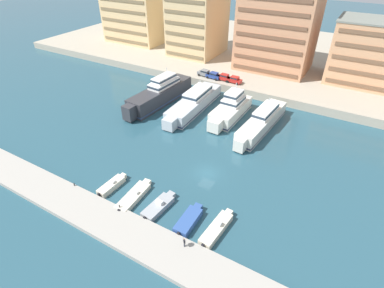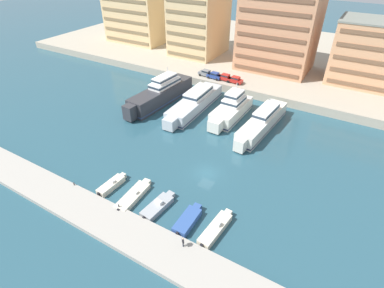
{
  "view_description": "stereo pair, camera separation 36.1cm",
  "coord_description": "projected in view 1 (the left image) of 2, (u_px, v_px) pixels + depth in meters",
  "views": [
    {
      "loc": [
        18.04,
        -36.36,
        34.2
      ],
      "look_at": [
        -4.98,
        3.39,
        2.5
      ],
      "focal_mm": 28.0,
      "sensor_mm": 36.0,
      "label": 1
    },
    {
      "loc": [
        18.35,
        -36.18,
        34.2
      ],
      "look_at": [
        -4.98,
        3.39,
        2.5
      ],
      "focal_mm": 28.0,
      "sensor_mm": 36.0,
      "label": 2
    }
  ],
  "objects": [
    {
      "name": "apartment_block_mid_left",
      "position": [
        279.0,
        24.0,
        82.75
      ],
      "size": [
        20.47,
        15.87,
        26.74
      ],
      "color": "tan",
      "rests_on": "quay_promenade"
    },
    {
      "name": "ground_plane",
      "position": [
        207.0,
        173.0,
        52.76
      ],
      "size": [
        400.0,
        400.0,
        0.0
      ],
      "primitive_type": "plane",
      "color": "#285160"
    },
    {
      "name": "car_grey_far_left",
      "position": [
        205.0,
        73.0,
        83.58
      ],
      "size": [
        4.24,
        2.21,
        1.8
      ],
      "color": "slate",
      "rests_on": "quay_promenade"
    },
    {
      "name": "motorboat_grey_mid_left",
      "position": [
        159.0,
        206.0,
        45.64
      ],
      "size": [
        2.66,
        6.77,
        1.46
      ],
      "color": "#9EA3A8",
      "rests_on": "ground"
    },
    {
      "name": "pier_dock",
      "position": [
        148.0,
        242.0,
        40.31
      ],
      "size": [
        120.0,
        5.92,
        0.74
      ],
      "primitive_type": "cube",
      "color": "#A8A399",
      "rests_on": "ground"
    },
    {
      "name": "apartment_block_far_left",
      "position": [
        134.0,
        7.0,
        105.92
      ],
      "size": [
        21.41,
        12.78,
        25.58
      ],
      "color": "#E0BC84",
      "rests_on": "quay_promenade"
    },
    {
      "name": "bollard_west_mid",
      "position": [
        119.0,
        206.0,
        44.83
      ],
      "size": [
        0.2,
        0.2,
        0.61
      ],
      "color": "#2D2D33",
      "rests_on": "pier_dock"
    },
    {
      "name": "car_red_mid_left",
      "position": [
        224.0,
        77.0,
        81.01
      ],
      "size": [
        4.19,
        2.12,
        1.8
      ],
      "color": "red",
      "rests_on": "quay_promenade"
    },
    {
      "name": "yacht_silver_left",
      "position": [
        194.0,
        102.0,
        71.58
      ],
      "size": [
        5.27,
        23.25,
        6.21
      ],
      "color": "silver",
      "rests_on": "ground"
    },
    {
      "name": "pedestrian_near_edge",
      "position": [
        184.0,
        242.0,
        38.85
      ],
      "size": [
        0.46,
        0.47,
        1.6
      ],
      "color": "#282D3D",
      "rests_on": "pier_dock"
    },
    {
      "name": "motorboat_cream_center",
      "position": [
        217.0,
        228.0,
        42.06
      ],
      "size": [
        2.38,
        7.7,
        1.62
      ],
      "color": "beige",
      "rests_on": "ground"
    },
    {
      "name": "apartment_block_left",
      "position": [
        198.0,
        18.0,
        94.79
      ],
      "size": [
        14.93,
        17.15,
        24.3
      ],
      "color": "#E0BC84",
      "rests_on": "quay_promenade"
    },
    {
      "name": "yacht_ivory_center_left",
      "position": [
        262.0,
        121.0,
        64.05
      ],
      "size": [
        5.28,
        21.6,
        6.25
      ],
      "color": "silver",
      "rests_on": "ground"
    },
    {
      "name": "motorboat_cream_far_left",
      "position": [
        112.0,
        185.0,
        49.42
      ],
      "size": [
        1.87,
        6.05,
        1.4
      ],
      "color": "beige",
      "rests_on": "ground"
    },
    {
      "name": "yacht_charcoal_far_left",
      "position": [
        160.0,
        94.0,
        73.86
      ],
      "size": [
        6.09,
        23.23,
        8.33
      ],
      "color": "#333338",
      "rests_on": "ground"
    },
    {
      "name": "yacht_ivory_mid_left",
      "position": [
        231.0,
        109.0,
        68.22
      ],
      "size": [
        5.25,
        16.64,
        7.66
      ],
      "color": "silver",
      "rests_on": "ground"
    },
    {
      "name": "motorboat_blue_center_left",
      "position": [
        189.0,
        220.0,
        43.29
      ],
      "size": [
        2.26,
        6.38,
        1.08
      ],
      "color": "#33569E",
      "rests_on": "ground"
    },
    {
      "name": "motorboat_cream_left",
      "position": [
        134.0,
        196.0,
        47.5
      ],
      "size": [
        2.53,
        7.98,
        1.24
      ],
      "color": "beige",
      "rests_on": "ground"
    },
    {
      "name": "bollard_west",
      "position": [
        74.0,
        184.0,
        48.81
      ],
      "size": [
        0.2,
        0.2,
        0.61
      ],
      "color": "#2D2D33",
      "rests_on": "pier_dock"
    },
    {
      "name": "car_red_center_left",
      "position": [
        234.0,
        79.0,
        79.64
      ],
      "size": [
        4.21,
        2.15,
        1.8
      ],
      "color": "red",
      "rests_on": "quay_promenade"
    },
    {
      "name": "apartment_block_center_left",
      "position": [
        378.0,
        54.0,
        75.12
      ],
      "size": [
        22.06,
        13.09,
        17.97
      ],
      "color": "tan",
      "rests_on": "quay_promenade"
    },
    {
      "name": "quay_promenade",
      "position": [
        300.0,
        58.0,
        99.87
      ],
      "size": [
        180.0,
        70.0,
        2.15
      ],
      "primitive_type": "cube",
      "color": "#ADA38E",
      "rests_on": "ground"
    },
    {
      "name": "car_blue_left",
      "position": [
        214.0,
        75.0,
        82.09
      ],
      "size": [
        4.23,
        2.21,
        1.8
      ],
      "color": "#28428E",
      "rests_on": "quay_promenade"
    }
  ]
}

